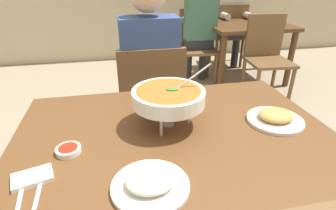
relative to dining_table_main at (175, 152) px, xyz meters
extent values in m
cube|color=brown|center=(0.00, 0.00, 0.08)|extent=(1.29, 0.90, 0.04)
cylinder|color=brown|center=(-0.58, 0.39, -0.28)|extent=(0.07, 0.07, 0.68)
cylinder|color=brown|center=(0.58, 0.39, -0.28)|extent=(0.07, 0.07, 0.68)
cube|color=brown|center=(0.00, 0.83, -0.19)|extent=(0.44, 0.44, 0.03)
cube|color=brown|center=(0.00, 0.63, 0.05)|extent=(0.42, 0.04, 0.45)
cylinder|color=brown|center=(0.19, 1.02, -0.41)|extent=(0.04, 0.04, 0.42)
cylinder|color=brown|center=(-0.19, 1.02, -0.41)|extent=(0.04, 0.04, 0.42)
cylinder|color=brown|center=(0.19, 0.64, -0.41)|extent=(0.04, 0.04, 0.42)
cylinder|color=brown|center=(-0.19, 0.64, -0.41)|extent=(0.04, 0.04, 0.42)
cylinder|color=#2D2D38|center=(0.10, 0.85, -0.40)|extent=(0.10, 0.10, 0.45)
cylinder|color=#2D2D38|center=(-0.10, 0.85, -0.40)|extent=(0.10, 0.10, 0.45)
cube|color=#2D2D38|center=(0.00, 0.81, -0.11)|extent=(0.32, 0.32, 0.12)
cube|color=#334C8C|center=(0.00, 0.73, 0.20)|extent=(0.36, 0.20, 0.50)
cylinder|color=#334C8C|center=(0.16, 0.93, 0.15)|extent=(0.08, 0.28, 0.08)
cylinder|color=#334C8C|center=(-0.16, 0.93, 0.15)|extent=(0.08, 0.28, 0.08)
cylinder|color=silver|center=(0.07, 0.07, 0.15)|extent=(0.01, 0.01, 0.10)
cylinder|color=silver|center=(-0.06, 0.14, 0.15)|extent=(0.01, 0.01, 0.10)
cylinder|color=silver|center=(-0.06, -0.01, 0.15)|extent=(0.01, 0.01, 0.10)
torus|color=silver|center=(-0.02, 0.07, 0.20)|extent=(0.21, 0.21, 0.01)
cylinder|color=#B2B2B7|center=(-0.02, 0.07, 0.12)|extent=(0.05, 0.05, 0.04)
cone|color=orange|center=(-0.02, 0.07, 0.15)|extent=(0.02, 0.02, 0.04)
cylinder|color=white|center=(-0.02, 0.07, 0.23)|extent=(0.30, 0.30, 0.06)
cylinder|color=#AD6023|center=(-0.02, 0.07, 0.26)|extent=(0.26, 0.26, 0.01)
ellipsoid|color=#388433|center=(0.00, 0.07, 0.26)|extent=(0.05, 0.03, 0.01)
cylinder|color=silver|center=(0.07, 0.09, 0.29)|extent=(0.18, 0.01, 0.13)
cylinder|color=white|center=(-0.14, -0.29, 0.11)|extent=(0.24, 0.24, 0.01)
ellipsoid|color=white|center=(-0.14, -0.29, 0.13)|extent=(0.15, 0.13, 0.04)
cylinder|color=white|center=(0.44, -0.01, 0.11)|extent=(0.24, 0.24, 0.01)
ellipsoid|color=tan|center=(0.44, -0.01, 0.13)|extent=(0.15, 0.13, 0.04)
cylinder|color=white|center=(-0.41, -0.05, 0.11)|extent=(0.09, 0.09, 0.02)
cylinder|color=maroon|center=(-0.41, -0.05, 0.12)|extent=(0.07, 0.07, 0.01)
cube|color=white|center=(-0.50, -0.18, 0.11)|extent=(0.14, 0.11, 0.02)
cube|color=silver|center=(-0.52, -0.23, 0.10)|extent=(0.03, 0.17, 0.01)
cube|color=silver|center=(-0.47, -0.23, 0.10)|extent=(0.02, 0.17, 0.01)
cube|color=#51331C|center=(1.43, 2.22, 0.08)|extent=(1.00, 0.80, 0.04)
cylinder|color=#51331C|center=(0.99, 1.88, -0.28)|extent=(0.07, 0.07, 0.68)
cylinder|color=#51331C|center=(1.87, 1.88, -0.28)|extent=(0.07, 0.07, 0.68)
cylinder|color=#51331C|center=(0.99, 2.56, -0.28)|extent=(0.07, 0.07, 0.68)
cylinder|color=#51331C|center=(1.87, 2.56, -0.28)|extent=(0.07, 0.07, 0.68)
cube|color=brown|center=(0.80, 2.20, -0.19)|extent=(0.48, 0.48, 0.03)
cube|color=brown|center=(0.82, 2.40, 0.05)|extent=(0.42, 0.08, 0.45)
cylinder|color=brown|center=(0.59, 2.02, -0.41)|extent=(0.04, 0.04, 0.42)
cylinder|color=brown|center=(0.97, 1.99, -0.41)|extent=(0.04, 0.04, 0.42)
cylinder|color=brown|center=(0.63, 2.40, -0.41)|extent=(0.04, 0.04, 0.42)
cylinder|color=brown|center=(1.00, 2.37, -0.41)|extent=(0.04, 0.04, 0.42)
cube|color=brown|center=(1.45, 2.87, -0.19)|extent=(0.49, 0.49, 0.03)
cube|color=brown|center=(1.43, 2.67, 0.05)|extent=(0.42, 0.09, 0.45)
cylinder|color=brown|center=(1.67, 3.03, -0.41)|extent=(0.04, 0.04, 0.42)
cylinder|color=brown|center=(1.29, 3.08, -0.41)|extent=(0.04, 0.04, 0.42)
cylinder|color=brown|center=(1.62, 2.65, -0.41)|extent=(0.04, 0.04, 0.42)
cylinder|color=brown|center=(1.24, 2.70, -0.41)|extent=(0.04, 0.04, 0.42)
cube|color=brown|center=(1.40, 1.58, -0.19)|extent=(0.47, 0.47, 0.03)
cube|color=brown|center=(1.42, 1.78, 0.05)|extent=(0.42, 0.07, 0.45)
cylinder|color=brown|center=(1.20, 1.41, -0.41)|extent=(0.04, 0.04, 0.42)
cylinder|color=brown|center=(1.58, 1.38, -0.41)|extent=(0.04, 0.04, 0.42)
cylinder|color=brown|center=(1.23, 1.79, -0.41)|extent=(0.04, 0.04, 0.42)
cylinder|color=brown|center=(1.61, 1.76, -0.41)|extent=(0.04, 0.04, 0.42)
cylinder|color=#2D2D38|center=(0.91, 2.33, -0.40)|extent=(0.10, 0.10, 0.45)
cylinder|color=#2D2D38|center=(0.71, 2.33, -0.40)|extent=(0.10, 0.10, 0.45)
cube|color=#2D2D38|center=(0.81, 2.29, -0.11)|extent=(0.32, 0.32, 0.12)
cube|color=#3D6B56|center=(0.81, 2.21, 0.20)|extent=(0.36, 0.20, 0.50)
cylinder|color=#3D6B56|center=(0.97, 2.41, 0.15)|extent=(0.08, 0.28, 0.08)
cylinder|color=#3D6B56|center=(0.65, 2.41, 0.15)|extent=(0.08, 0.28, 0.08)
cylinder|color=#2D2D38|center=(1.33, 2.69, -0.40)|extent=(0.10, 0.10, 0.45)
cylinder|color=#2D2D38|center=(1.53, 2.69, -0.40)|extent=(0.10, 0.10, 0.45)
cube|color=#2D2D38|center=(1.43, 2.73, -0.11)|extent=(0.32, 0.32, 0.12)
cube|color=beige|center=(1.43, 2.81, 0.20)|extent=(0.36, 0.20, 0.50)
cylinder|color=beige|center=(1.27, 2.61, 0.15)|extent=(0.08, 0.28, 0.08)
cylinder|color=beige|center=(1.59, 2.61, 0.15)|extent=(0.08, 0.28, 0.08)
camera|label=1|loc=(-0.22, -0.90, 0.69)|focal=28.56mm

